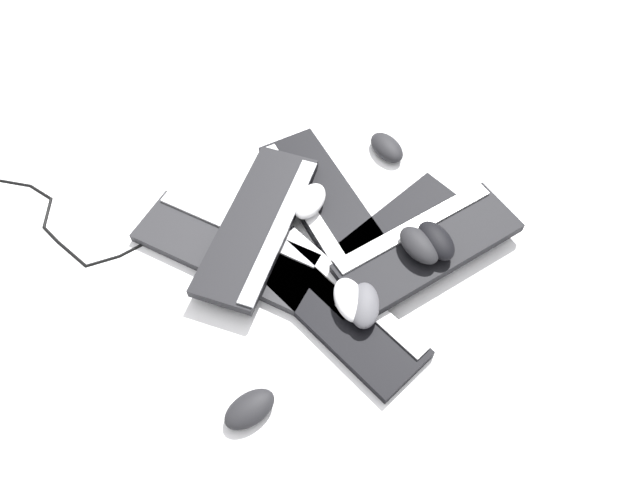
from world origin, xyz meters
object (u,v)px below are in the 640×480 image
object	(u,v)px
keyboard_1	(324,200)
mouse_0	(350,300)
keyboard_3	(336,307)
mouse_6	(419,245)
keyboard_4	(428,246)
mouse_3	(387,147)
keyboard_2	(227,247)
mouse_2	(250,409)
mouse_5	(451,251)
keyboard_0	(389,244)
mouse_7	(364,305)
keyboard_5	(258,224)
mouse_1	(310,201)
mouse_4	(436,241)

from	to	relation	value
keyboard_1	mouse_0	bearing A→B (deg)	-92.87
keyboard_3	mouse_6	xyz separation A→B (m)	(0.21, 0.07, 0.07)
keyboard_4	mouse_3	distance (m)	0.33
keyboard_2	mouse_6	xyz separation A→B (m)	(0.41, -0.14, 0.07)
mouse_2	mouse_3	xyz separation A→B (m)	(0.46, 0.60, 0.00)
mouse_3	mouse_5	world-z (taller)	same
keyboard_0	mouse_3	xyz separation A→B (m)	(0.08, 0.28, 0.01)
mouse_0	mouse_5	distance (m)	0.28
keyboard_0	mouse_2	size ratio (longest dim) A/B	4.15
keyboard_4	keyboard_0	bearing A→B (deg)	149.03
keyboard_0	mouse_2	xyz separation A→B (m)	(-0.38, -0.31, 0.01)
keyboard_2	mouse_7	xyz separation A→B (m)	(0.26, -0.24, 0.04)
keyboard_0	keyboard_5	world-z (taller)	keyboard_5
keyboard_0	mouse_6	bearing A→B (deg)	-52.46
mouse_5	mouse_2	bearing A→B (deg)	2.29
mouse_3	mouse_6	bearing A→B (deg)	155.63
keyboard_2	mouse_5	world-z (taller)	mouse_5
mouse_3	mouse_0	bearing A→B (deg)	134.72
mouse_7	mouse_2	bearing A→B (deg)	136.74
mouse_1	mouse_4	distance (m)	0.31
keyboard_1	mouse_3	bearing A→B (deg)	32.08
keyboard_2	mouse_6	size ratio (longest dim) A/B	3.93
keyboard_1	mouse_6	xyz separation A→B (m)	(0.16, -0.22, 0.07)
mouse_1	keyboard_0	bearing A→B (deg)	-92.41
mouse_4	mouse_7	xyz separation A→B (m)	(-0.19, -0.10, -0.03)
keyboard_0	mouse_2	bearing A→B (deg)	-140.76
keyboard_0	mouse_4	size ratio (longest dim) A/B	4.15
mouse_5	mouse_6	world-z (taller)	mouse_6
mouse_3	mouse_7	world-z (taller)	mouse_7
keyboard_4	mouse_0	xyz separation A→B (m)	(-0.21, -0.09, 0.01)
keyboard_2	mouse_1	size ratio (longest dim) A/B	3.93
mouse_0	mouse_4	world-z (taller)	mouse_4
keyboard_0	mouse_6	world-z (taller)	mouse_6
keyboard_2	keyboard_0	bearing A→B (deg)	-11.95
keyboard_1	mouse_5	size ratio (longest dim) A/B	4.21
mouse_6	keyboard_4	bearing A→B (deg)	-86.53
keyboard_2	keyboard_5	world-z (taller)	keyboard_5
keyboard_1	keyboard_3	distance (m)	0.29
keyboard_0	keyboard_2	world-z (taller)	same
mouse_2	mouse_3	bearing A→B (deg)	-150.36
keyboard_3	mouse_2	distance (m)	0.29
keyboard_2	mouse_1	world-z (taller)	mouse_1
keyboard_0	mouse_6	distance (m)	0.10
keyboard_2	mouse_5	bearing A→B (deg)	-14.98
keyboard_4	keyboard_5	xyz separation A→B (m)	(-0.36, 0.15, 0.00)
keyboard_4	mouse_7	world-z (taller)	mouse_7
keyboard_5	mouse_7	bearing A→B (deg)	-55.54
mouse_0	mouse_6	world-z (taller)	mouse_6
mouse_7	keyboard_4	bearing A→B (deg)	-40.46
keyboard_3	mouse_7	xyz separation A→B (m)	(0.05, -0.03, 0.04)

